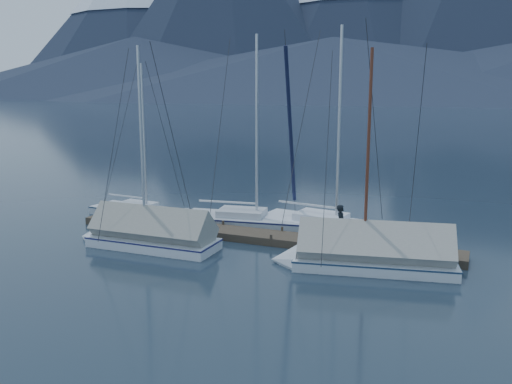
% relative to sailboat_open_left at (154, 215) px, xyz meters
% --- Properties ---
extents(ground, '(1000.00, 1000.00, 0.00)m').
position_rel_sailboat_open_left_xyz_m(ground, '(6.59, -3.76, -0.15)').
color(ground, black).
rests_on(ground, ground).
extents(mountain_range, '(877.00, 584.00, 150.50)m').
position_rel_sailboat_open_left_xyz_m(mountain_range, '(10.71, 366.69, 58.50)').
color(mountain_range, '#475675').
rests_on(mountain_range, ground).
extents(dock, '(18.00, 1.50, 0.54)m').
position_rel_sailboat_open_left_xyz_m(dock, '(6.59, -1.76, -0.04)').
color(dock, '#382D23').
rests_on(dock, ground).
extents(mooring_posts, '(15.12, 1.52, 0.35)m').
position_rel_sailboat_open_left_xyz_m(mooring_posts, '(6.09, -1.76, 0.20)').
color(mooring_posts, '#382D23').
rests_on(mooring_posts, ground).
extents(sailboat_open_left, '(6.76, 2.84, 8.77)m').
position_rel_sailboat_open_left_xyz_m(sailboat_open_left, '(0.00, 0.00, 0.00)').
color(sailboat_open_left, silver).
rests_on(sailboat_open_left, ground).
extents(sailboat_open_mid, '(7.91, 3.53, 10.14)m').
position_rel_sailboat_open_left_xyz_m(sailboat_open_mid, '(6.22, 0.55, 0.02)').
color(sailboat_open_mid, silver).
rests_on(sailboat_open_mid, ground).
extents(sailboat_open_right, '(8.14, 3.59, 10.45)m').
position_rel_sailboat_open_left_xyz_m(sailboat_open_right, '(10.17, 0.79, 0.03)').
color(sailboat_open_right, silver).
rests_on(sailboat_open_right, ground).
extents(sailboat_covered_near, '(7.27, 3.48, 9.08)m').
position_rel_sailboat_open_left_xyz_m(sailboat_covered_near, '(11.75, -3.78, 0.30)').
color(sailboat_covered_near, silver).
rests_on(sailboat_covered_near, ground).
extents(sailboat_covered_far, '(6.66, 2.82, 9.29)m').
position_rel_sailboat_open_left_xyz_m(sailboat_covered_far, '(2.48, -4.63, 0.30)').
color(sailboat_covered_far, white).
rests_on(sailboat_covered_far, ground).
extents(person, '(0.49, 0.65, 1.63)m').
position_rel_sailboat_open_left_xyz_m(person, '(10.50, -1.87, 1.00)').
color(person, black).
rests_on(person, dock).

